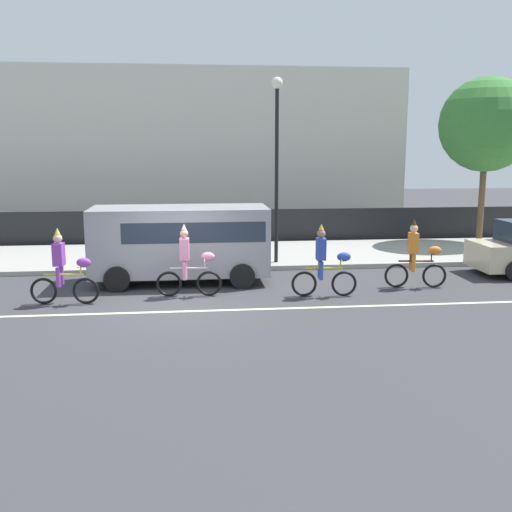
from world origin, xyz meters
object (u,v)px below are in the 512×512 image
at_px(street_lamp_post, 277,143).
at_px(parade_cyclist_purple, 64,271).
at_px(parade_cyclist_cobalt, 325,265).
at_px(parade_cyclist_orange, 417,258).
at_px(parade_cyclist_pink, 189,265).
at_px(parked_van_grey, 183,238).

bearing_deg(street_lamp_post, parade_cyclist_purple, -144.87).
relative_size(parade_cyclist_cobalt, parade_cyclist_orange, 1.00).
relative_size(parade_cyclist_purple, parade_cyclist_pink, 1.00).
height_order(parade_cyclist_cobalt, street_lamp_post, street_lamp_post).
relative_size(parade_cyclist_cobalt, parked_van_grey, 0.38).
xyz_separation_m(parade_cyclist_purple, parade_cyclist_orange, (9.34, 0.77, 0.00)).
bearing_deg(parade_cyclist_orange, parade_cyclist_cobalt, -165.75).
bearing_deg(parade_cyclist_orange, parade_cyclist_pink, -177.25).
bearing_deg(parade_cyclist_cobalt, street_lamp_post, 99.75).
height_order(parade_cyclist_pink, parade_cyclist_orange, same).
bearing_deg(street_lamp_post, parade_cyclist_pink, -127.45).
distance_m(parade_cyclist_pink, parade_cyclist_cobalt, 3.54).
xyz_separation_m(parade_cyclist_purple, parade_cyclist_cobalt, (6.60, 0.07, 0.00)).
distance_m(parade_cyclist_purple, parked_van_grey, 3.65).
distance_m(parade_cyclist_purple, parade_cyclist_cobalt, 6.60).
height_order(parade_cyclist_orange, parked_van_grey, parked_van_grey).
xyz_separation_m(parked_van_grey, street_lamp_post, (3.00, 1.98, 2.71)).
height_order(parade_cyclist_pink, street_lamp_post, street_lamp_post).
distance_m(parade_cyclist_orange, parked_van_grey, 6.61).
distance_m(parade_cyclist_pink, parked_van_grey, 1.77).
xyz_separation_m(parade_cyclist_orange, street_lamp_post, (-3.45, 3.38, 3.15)).
bearing_deg(parade_cyclist_pink, parade_cyclist_cobalt, -6.43).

